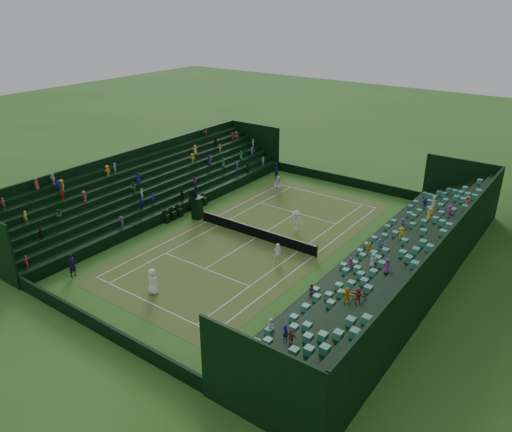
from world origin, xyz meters
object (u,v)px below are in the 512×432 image
object	(u,v)px
player_near_west	(153,281)
umpire_chair	(197,205)
player_far_west	(278,186)
tennis_net	(256,232)
player_near_east	(278,253)
player_far_east	(296,221)

from	to	relation	value
player_near_west	umpire_chair	bearing A→B (deg)	-60.32
umpire_chair	player_far_west	xyz separation A→B (m)	(2.65, 9.21, -0.36)
player_far_west	tennis_net	bearing A→B (deg)	-70.10
umpire_chair	player_near_east	distance (m)	10.63
player_near_east	tennis_net	bearing A→B (deg)	-72.90
tennis_net	player_far_east	bearing A→B (deg)	57.71
umpire_chair	player_far_east	xyz separation A→B (m)	(8.58, 3.02, -0.38)
player_near_east	player_far_west	world-z (taller)	player_far_west
player_near_east	player_far_east	size ratio (longest dim) A/B	0.83
player_far_east	umpire_chair	bearing A→B (deg)	174.82
player_near_east	player_far_west	size ratio (longest dim) A/B	0.81
player_near_east	umpire_chair	bearing A→B (deg)	-53.79
player_far_east	player_far_west	bearing A→B (deg)	109.22
player_near_west	player_far_east	size ratio (longest dim) A/B	0.99
player_far_west	player_far_east	bearing A→B (deg)	-49.46
player_far_west	umpire_chair	bearing A→B (deg)	-109.29
umpire_chair	player_near_east	world-z (taller)	umpire_chair
umpire_chair	tennis_net	bearing A→B (deg)	-0.70
tennis_net	player_near_west	distance (m)	10.95
umpire_chair	player_near_east	bearing A→B (deg)	-13.23
tennis_net	umpire_chair	bearing A→B (deg)	179.30
tennis_net	umpire_chair	xyz separation A→B (m)	(-6.62, 0.08, 0.80)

